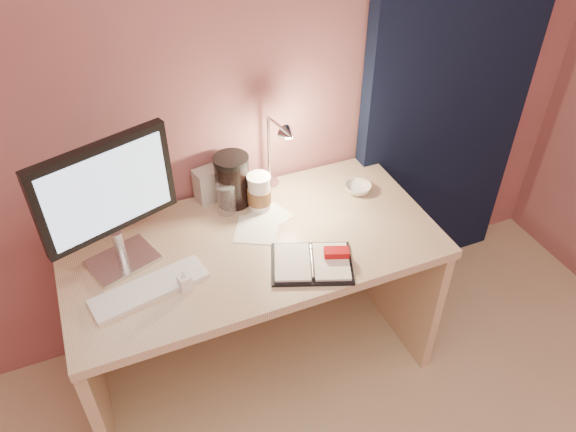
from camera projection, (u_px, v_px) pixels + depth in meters
name	position (u px, v px, depth m)	size (l,w,h in m)	color
room	(436.00, 65.00, 2.36)	(3.50, 3.50, 3.50)	#C6B28E
desk	(248.00, 271.00, 2.30)	(1.40, 0.70, 0.73)	beige
monitor	(106.00, 197.00, 1.83)	(0.45, 0.23, 0.50)	silver
keyboard	(150.00, 288.00, 1.91)	(0.40, 0.12, 0.02)	white
planner	(314.00, 262.00, 2.00)	(0.35, 0.30, 0.04)	black
paper_a	(270.00, 216.00, 2.22)	(0.14, 0.14, 0.00)	white
paper_c	(257.00, 230.00, 2.16)	(0.16, 0.16, 0.00)	white
coffee_cup	(259.00, 193.00, 2.22)	(0.10, 0.10, 0.15)	white
clear_cup	(226.00, 198.00, 2.20)	(0.07, 0.07, 0.13)	white
bowl	(358.00, 188.00, 2.34)	(0.11, 0.11, 0.03)	silver
lotion_bottle	(184.00, 280.00, 1.89)	(0.04, 0.04, 0.09)	white
dark_jar	(233.00, 182.00, 2.23)	(0.14, 0.14, 0.19)	black
product_box	(207.00, 185.00, 2.26)	(0.09, 0.08, 0.14)	#BBBBB6
desk_lamp	(273.00, 153.00, 2.18)	(0.10, 0.22, 0.35)	silver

